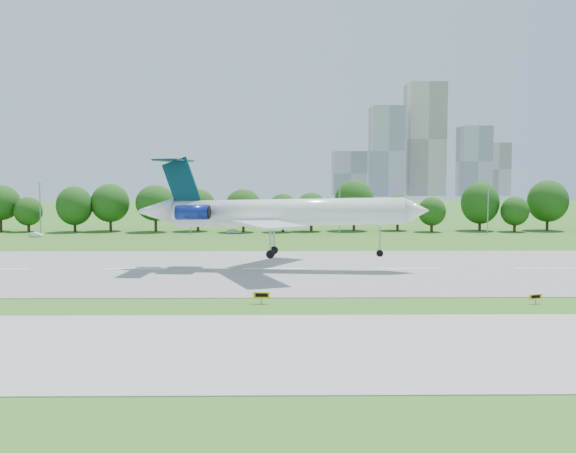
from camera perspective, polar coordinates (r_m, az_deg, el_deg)
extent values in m
plane|color=#2E661B|center=(69.40, -1.57, -6.79)|extent=(600.00, 600.00, 0.00)
cube|color=gray|center=(94.04, -1.34, -3.80)|extent=(400.00, 45.00, 0.08)
cube|color=#ADADA8|center=(51.85, -1.87, -10.62)|extent=(400.00, 23.00, 0.08)
cylinder|color=#382314|center=(171.71, -21.53, 0.21)|extent=(0.70, 0.70, 3.60)
sphere|color=#104110|center=(171.47, -21.57, 1.68)|extent=(8.40, 8.40, 8.40)
cylinder|color=#382314|center=(161.87, -8.17, 0.24)|extent=(0.70, 0.70, 3.60)
sphere|color=#104110|center=(161.61, -8.19, 1.79)|extent=(8.40, 8.40, 8.40)
cylinder|color=#382314|center=(161.61, 6.03, 0.25)|extent=(0.70, 0.70, 3.60)
sphere|color=#104110|center=(161.35, 6.05, 1.81)|extent=(8.40, 8.40, 8.40)
cylinder|color=#382314|center=(170.97, 19.47, 0.25)|extent=(0.70, 0.70, 3.60)
sphere|color=#104110|center=(170.73, 19.51, 1.72)|extent=(8.40, 8.40, 8.40)
cylinder|color=gray|center=(160.37, -21.17, 1.45)|extent=(0.24, 0.24, 12.00)
cube|color=gray|center=(160.20, -21.23, 3.63)|extent=(0.90, 0.25, 0.18)
cylinder|color=gray|center=(151.72, -8.68, 1.54)|extent=(0.24, 0.24, 12.00)
cube|color=gray|center=(151.54, -8.71, 3.85)|extent=(0.90, 0.25, 0.18)
cylinder|color=gray|center=(150.90, 4.61, 1.56)|extent=(0.24, 0.24, 12.00)
cube|color=gray|center=(150.72, 4.62, 3.88)|extent=(0.90, 0.25, 0.18)
cylinder|color=gray|center=(158.02, 17.35, 1.51)|extent=(0.24, 0.24, 12.00)
cube|color=gray|center=(157.85, 17.40, 3.72)|extent=(0.90, 0.25, 0.18)
cube|color=#B2B2B7|center=(454.46, 8.72, 6.59)|extent=(22.00, 22.00, 62.00)
cube|color=beige|center=(475.33, 12.04, 7.53)|extent=(26.00, 26.00, 80.00)
cube|color=#B2B2B7|center=(462.99, 16.19, 5.55)|extent=(20.00, 20.00, 48.00)
cube|color=beige|center=(493.71, 17.90, 4.85)|extent=(18.00, 18.00, 38.00)
cube|color=#B2B2B7|center=(475.81, 5.46, 4.71)|extent=(24.00, 24.00, 32.00)
cylinder|color=white|center=(93.21, -0.05, 1.26)|extent=(33.77, 7.13, 4.52)
cone|color=white|center=(93.45, 11.34, 1.39)|extent=(4.00, 4.24, 3.97)
cone|color=white|center=(96.82, -11.58, 1.35)|extent=(5.78, 4.41, 4.00)
cube|color=white|center=(85.73, -1.84, 0.21)|extent=(10.10, 15.54, 0.38)
cube|color=white|center=(101.23, -0.81, 0.86)|extent=(12.18, 15.33, 0.38)
cube|color=#052C3C|center=(95.68, -9.44, 3.89)|extent=(5.80, 1.11, 7.57)
cube|color=#052C3C|center=(95.99, -10.11, 5.80)|extent=(4.58, 10.90, 0.31)
cylinder|color=navy|center=(92.47, -8.51, 1.25)|extent=(4.91, 2.57, 2.21)
cylinder|color=navy|center=(98.12, -7.72, 1.43)|extent=(4.91, 2.57, 2.21)
cylinder|color=gray|center=(93.33, 8.17, -1.18)|extent=(0.22, 0.22, 3.91)
cylinder|color=black|center=(93.54, 8.16, -2.37)|extent=(1.03, 0.43, 1.00)
cylinder|color=gray|center=(91.30, -1.58, -1.26)|extent=(0.27, 0.27, 3.91)
cylinder|color=black|center=(91.51, -1.58, -2.48)|extent=(1.27, 0.62, 1.23)
cylinder|color=gray|center=(96.16, -1.25, -0.97)|extent=(0.27, 0.27, 3.91)
cylinder|color=black|center=(96.36, -1.25, -2.13)|extent=(1.27, 0.62, 1.23)
cube|color=gray|center=(68.84, -2.37, -6.56)|extent=(0.12, 0.12, 0.78)
cube|color=#FFB80D|center=(68.74, -2.37, -6.10)|extent=(1.80, 0.33, 0.61)
cube|color=black|center=(68.62, -2.38, -6.12)|extent=(1.34, 0.12, 0.39)
cube|color=gray|center=(73.55, 21.14, -6.19)|extent=(0.12, 0.12, 0.67)
cube|color=#FFB80D|center=(73.46, 21.15, -5.82)|extent=(1.51, 0.61, 0.52)
cube|color=black|center=(73.38, 21.20, -5.84)|extent=(1.10, 0.35, 0.33)
imported|color=silver|center=(155.16, -21.53, -0.67)|extent=(3.58, 1.92, 1.12)
imported|color=white|center=(153.22, -4.85, -0.42)|extent=(3.68, 1.74, 1.21)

